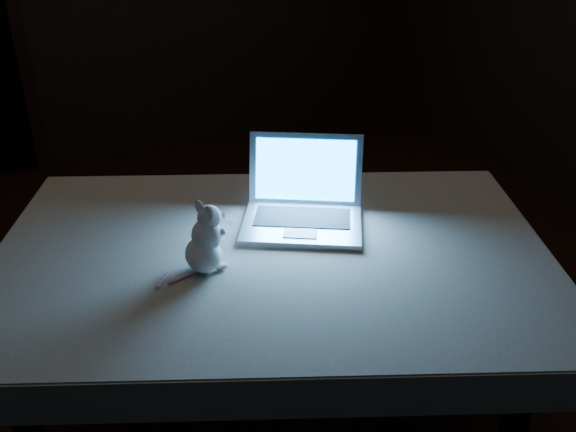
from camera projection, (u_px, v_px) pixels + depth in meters
floor at (273, 343)px, 2.83m from camera, size 5.00×5.00×0.00m
table at (274, 359)px, 2.12m from camera, size 1.81×1.54×0.82m
tablecloth at (253, 270)px, 1.93m from camera, size 1.91×1.55×0.12m
laptop at (302, 192)px, 1.98m from camera, size 0.49×0.48×0.25m
plush_mouse at (202, 238)px, 1.78m from camera, size 0.20×0.20×0.20m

